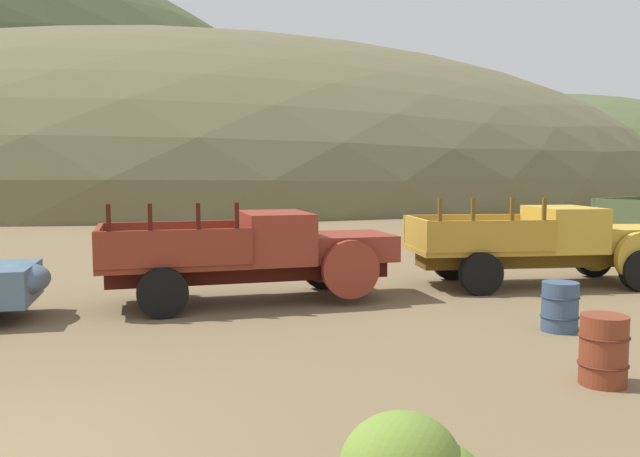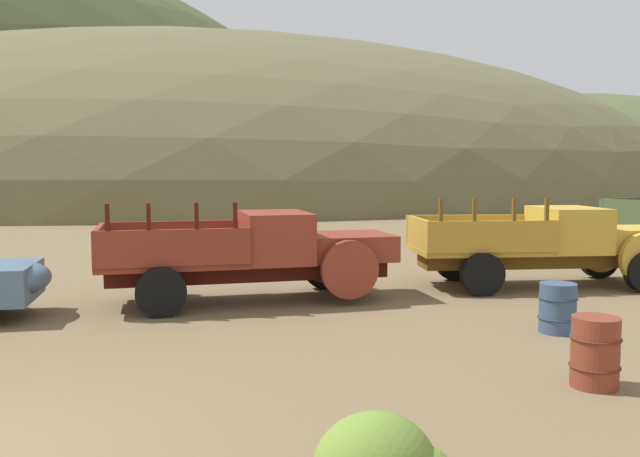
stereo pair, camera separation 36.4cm
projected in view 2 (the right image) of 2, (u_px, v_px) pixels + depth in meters
hill_far_left at (221, 194)px, 72.76m from camera, size 105.68×78.56×32.28m
hill_distant at (549, 187)px, 102.64m from camera, size 71.64×69.32×28.09m
truck_rust_red at (268, 253)px, 13.94m from camera, size 6.26×2.67×2.16m
truck_faded_yellow at (563, 244)px, 15.67m from camera, size 6.53×3.38×2.16m
oil_drum_by_truck at (558, 308)px, 11.21m from camera, size 0.66×0.66×0.86m
oil_drum_spare at (595, 352)px, 8.40m from camera, size 0.64×0.64×0.92m
bush_front_right at (166, 273)px, 16.58m from camera, size 1.07×0.89×0.72m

